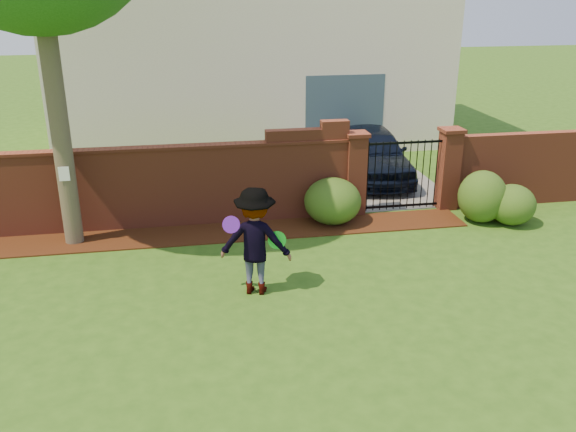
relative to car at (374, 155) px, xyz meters
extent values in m
cube|color=#2D5314|center=(-3.61, -6.36, -0.69)|extent=(80.00, 80.00, 0.01)
cube|color=#321609|center=(-4.56, -3.03, -0.67)|extent=(11.10, 1.08, 0.03)
cube|color=brown|center=(-5.76, -2.36, 0.17)|extent=(8.70, 0.25, 1.70)
cube|color=brown|center=(-2.31, -2.36, 1.17)|extent=(1.80, 0.25, 0.30)
cube|color=brown|center=(-1.71, -2.36, 1.40)|extent=(0.60, 0.25, 0.16)
cube|color=brown|center=(-5.76, -2.36, 1.05)|extent=(8.70, 0.31, 0.06)
cube|color=brown|center=(2.99, -2.36, 0.17)|extent=(4.00, 0.25, 1.70)
cube|color=brown|center=(-1.21, -2.36, 0.22)|extent=(0.42, 0.42, 1.80)
cube|color=brown|center=(-1.21, -2.36, 1.16)|extent=(0.50, 0.50, 0.08)
cube|color=brown|center=(0.99, -2.36, 0.22)|extent=(0.42, 0.42, 1.80)
cube|color=brown|center=(0.99, -2.36, 1.16)|extent=(0.50, 0.50, 0.08)
cylinder|color=black|center=(-0.92, -2.36, 0.17)|extent=(0.02, 0.02, 1.60)
cylinder|color=black|center=(-0.76, -2.36, 0.17)|extent=(0.02, 0.02, 1.60)
cylinder|color=black|center=(-0.60, -2.36, 0.17)|extent=(0.02, 0.02, 1.60)
cylinder|color=black|center=(-0.43, -2.36, 0.17)|extent=(0.02, 0.02, 1.60)
cylinder|color=black|center=(-0.27, -2.36, 0.17)|extent=(0.02, 0.02, 1.60)
cylinder|color=black|center=(-0.11, -2.36, 0.17)|extent=(0.02, 0.02, 1.60)
cylinder|color=black|center=(0.05, -2.36, 0.17)|extent=(0.02, 0.02, 1.60)
cylinder|color=black|center=(0.21, -2.36, 0.17)|extent=(0.02, 0.02, 1.60)
cylinder|color=black|center=(0.38, -2.36, 0.17)|extent=(0.02, 0.02, 1.60)
cylinder|color=black|center=(0.54, -2.36, 0.17)|extent=(0.02, 0.02, 1.60)
cylinder|color=black|center=(0.70, -2.36, 0.17)|extent=(0.02, 0.02, 1.60)
cube|color=black|center=(-0.11, -2.36, -0.56)|extent=(1.78, 0.03, 0.05)
cube|color=black|center=(-0.11, -2.36, 0.92)|extent=(1.78, 0.03, 0.05)
cube|color=slate|center=(-0.11, 1.64, -0.68)|extent=(3.20, 8.00, 0.01)
cube|color=#EFE0C8|center=(-2.61, 5.64, 2.32)|extent=(12.00, 6.00, 6.00)
cube|color=#384C5B|center=(-0.11, 2.69, 0.52)|extent=(2.40, 0.12, 2.40)
imported|color=black|center=(0.00, 0.00, 0.00)|extent=(1.85, 4.09, 1.36)
cylinder|color=#473C2B|center=(-7.21, -2.96, 2.82)|extent=(0.36, 0.36, 7.00)
cube|color=white|center=(-7.21, -3.15, 0.82)|extent=(0.20, 0.01, 0.28)
ellipsoid|color=#234915|center=(-1.83, -2.84, -0.18)|extent=(1.23, 1.23, 1.01)
ellipsoid|color=#234915|center=(1.39, -3.31, -0.11)|extent=(1.04, 1.04, 1.15)
ellipsoid|color=#234915|center=(1.96, -3.57, -0.24)|extent=(0.99, 0.99, 0.88)
imported|color=gray|center=(-3.88, -5.72, 0.24)|extent=(1.33, 0.99, 1.84)
cylinder|color=purple|center=(-4.27, -5.87, 0.64)|extent=(0.28, 0.09, 0.28)
cylinder|color=#1BD129|center=(-3.53, -5.83, 0.30)|extent=(0.31, 0.12, 0.30)
camera|label=1|loc=(-4.97, -14.87, 4.21)|focal=38.06mm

